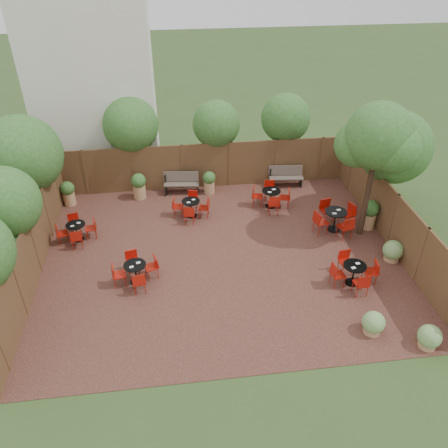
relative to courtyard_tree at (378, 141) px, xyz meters
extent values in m
plane|color=#354F23|center=(-5.22, -0.67, -3.69)|extent=(80.00, 80.00, 0.00)
cube|color=#391E17|center=(-5.22, -0.67, -3.68)|extent=(12.00, 10.00, 0.02)
cube|color=#50351D|center=(-5.22, 4.33, -2.69)|extent=(12.00, 0.08, 2.00)
cube|color=#50351D|center=(-11.22, -0.67, -2.69)|extent=(0.08, 10.00, 2.00)
cube|color=#50351D|center=(0.78, -0.67, -2.69)|extent=(0.08, 10.00, 2.00)
cube|color=silver|center=(-9.72, 7.33, 0.31)|extent=(5.00, 4.00, 8.00)
sphere|color=#2B5C1E|center=(-11.82, 2.33, -0.86)|extent=(2.76, 2.76, 2.76)
sphere|color=#2B5C1E|center=(-11.72, -0.67, -1.03)|extent=(2.20, 2.20, 2.20)
sphere|color=#2B5C1E|center=(-8.22, 5.03, -1.01)|extent=(2.27, 2.27, 2.27)
sphere|color=#2B5C1E|center=(-4.72, 4.93, -1.09)|extent=(1.98, 1.98, 1.98)
sphere|color=#2B5C1E|center=(-1.72, 5.13, -1.06)|extent=(2.10, 2.10, 2.10)
sphere|color=#2B5C1E|center=(1.38, 1.33, -0.89)|extent=(2.65, 2.65, 2.65)
cylinder|color=black|center=(0.01, 0.01, -1.65)|extent=(0.25, 0.25, 4.03)
sphere|color=#2B5C1E|center=(0.01, 0.01, 0.17)|extent=(2.22, 2.22, 2.22)
sphere|color=#2B5C1E|center=(-0.49, 0.41, -0.28)|extent=(1.55, 1.55, 1.55)
sphere|color=#2B5C1E|center=(0.41, -0.39, -0.12)|extent=(1.62, 1.62, 1.62)
cube|color=brown|center=(-6.32, 3.88, -3.25)|extent=(1.50, 0.60, 0.05)
cube|color=brown|center=(-6.32, 4.07, -2.99)|extent=(1.46, 0.27, 0.44)
cube|color=black|center=(-6.98, 3.88, -3.47)|extent=(0.11, 0.44, 0.39)
cube|color=black|center=(-5.66, 3.88, -3.47)|extent=(0.11, 0.44, 0.39)
cube|color=brown|center=(-1.83, 3.88, -3.25)|extent=(1.49, 0.59, 0.05)
cube|color=brown|center=(-1.83, 4.07, -2.99)|extent=(1.46, 0.26, 0.44)
cube|color=black|center=(-2.49, 3.88, -3.47)|extent=(0.10, 0.44, 0.39)
cube|color=black|center=(-1.17, 3.88, -3.47)|extent=(0.10, 0.44, 0.39)
cylinder|color=black|center=(-1.27, -2.59, -3.65)|extent=(0.42, 0.42, 0.03)
cylinder|color=black|center=(-1.27, -2.59, -3.31)|extent=(0.05, 0.05, 0.67)
cylinder|color=black|center=(-1.27, -2.59, -2.97)|extent=(0.72, 0.72, 0.03)
cube|color=white|center=(-1.16, -2.51, -2.95)|extent=(0.14, 0.10, 0.01)
cube|color=white|center=(-1.37, -2.70, -2.95)|extent=(0.14, 0.10, 0.01)
cylinder|color=black|center=(-0.87, 0.39, -3.65)|extent=(0.47, 0.47, 0.03)
cylinder|color=black|center=(-0.87, 0.39, -3.27)|extent=(0.05, 0.05, 0.75)
cylinder|color=black|center=(-0.87, 0.39, -2.89)|extent=(0.81, 0.81, 0.03)
cube|color=white|center=(-0.74, 0.47, -2.87)|extent=(0.17, 0.13, 0.02)
cube|color=white|center=(-0.97, 0.26, -2.87)|extent=(0.17, 0.13, 0.02)
cylinder|color=black|center=(-10.22, 0.96, -3.65)|extent=(0.39, 0.39, 0.03)
cylinder|color=black|center=(-10.22, 0.96, -3.34)|extent=(0.04, 0.04, 0.62)
cylinder|color=black|center=(-10.22, 0.96, -3.02)|extent=(0.68, 0.68, 0.03)
cube|color=white|center=(-10.11, 1.03, -3.00)|extent=(0.14, 0.11, 0.01)
cube|color=white|center=(-10.30, 0.85, -3.00)|extent=(0.14, 0.11, 0.01)
cylinder|color=black|center=(-2.84, 2.32, -3.65)|extent=(0.43, 0.43, 0.03)
cylinder|color=black|center=(-2.84, 2.32, -3.31)|extent=(0.05, 0.05, 0.68)
cylinder|color=black|center=(-2.84, 2.32, -2.96)|extent=(0.74, 0.74, 0.03)
cube|color=white|center=(-2.72, 2.40, -2.94)|extent=(0.15, 0.11, 0.01)
cube|color=white|center=(-2.94, 2.20, -2.94)|extent=(0.15, 0.11, 0.01)
cylinder|color=black|center=(-6.05, 2.01, -3.65)|extent=(0.40, 0.40, 0.03)
cylinder|color=black|center=(-6.05, 2.01, -3.33)|extent=(0.05, 0.05, 0.64)
cylinder|color=black|center=(-6.05, 2.01, -3.00)|extent=(0.70, 0.70, 0.03)
cube|color=white|center=(-5.94, 2.09, -2.98)|extent=(0.14, 0.11, 0.01)
cube|color=white|center=(-6.14, 1.90, -2.98)|extent=(0.14, 0.11, 0.01)
cylinder|color=black|center=(-8.05, -1.64, -3.65)|extent=(0.41, 0.41, 0.03)
cylinder|color=black|center=(-8.05, -1.64, -3.32)|extent=(0.05, 0.05, 0.65)
cylinder|color=black|center=(-8.05, -1.64, -2.99)|extent=(0.70, 0.70, 0.03)
cube|color=white|center=(-7.94, -1.57, -2.97)|extent=(0.15, 0.13, 0.01)
cube|color=white|center=(-8.14, -1.75, -2.97)|extent=(0.15, 0.13, 0.01)
cylinder|color=#AD8156|center=(-8.06, 3.70, -3.38)|extent=(0.50, 0.50, 0.58)
sphere|color=#2B5C1E|center=(-8.06, 3.70, -2.87)|extent=(0.60, 0.60, 0.60)
cylinder|color=#AD8156|center=(-5.17, 3.75, -3.41)|extent=(0.44, 0.44, 0.51)
sphere|color=#2B5C1E|center=(-5.17, 3.75, -2.96)|extent=(0.53, 0.53, 0.53)
cylinder|color=#AD8156|center=(-10.87, 3.53, -3.40)|extent=(0.46, 0.46, 0.53)
sphere|color=#2B5C1E|center=(-10.87, 3.53, -2.93)|extent=(0.55, 0.55, 0.55)
cylinder|color=#AD8156|center=(0.43, 0.38, -3.37)|extent=(0.52, 0.52, 0.60)
sphere|color=#2B5C1E|center=(0.43, 0.38, -2.83)|extent=(0.63, 0.63, 0.63)
cylinder|color=#AD8156|center=(-0.20, -5.32, -3.56)|extent=(0.47, 0.47, 0.21)
sphere|color=#69934C|center=(-0.20, -5.32, -3.30)|extent=(0.64, 0.64, 0.64)
cylinder|color=#AD8156|center=(-1.48, -4.65, -3.56)|extent=(0.46, 0.46, 0.21)
sphere|color=#69934C|center=(-1.48, -4.65, -3.30)|extent=(0.63, 0.63, 0.63)
cylinder|color=#AD8156|center=(0.48, -1.60, -3.55)|extent=(0.50, 0.50, 0.23)
sphere|color=#69934C|center=(0.48, -1.60, -3.27)|extent=(0.68, 0.68, 0.68)
camera|label=1|loc=(-6.72, -12.90, 5.88)|focal=36.31mm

